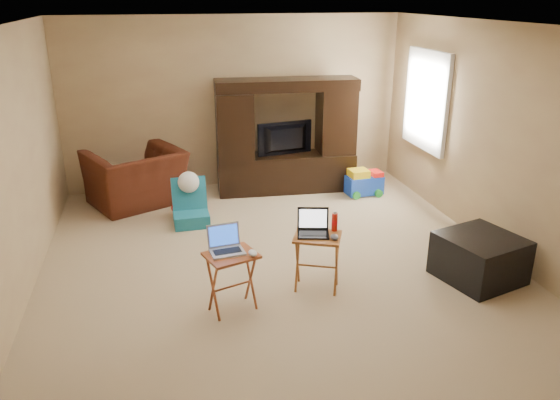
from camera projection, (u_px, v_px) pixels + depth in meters
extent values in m
plane|color=#CAB38B|center=(276.00, 261.00, 6.02)|extent=(5.50, 5.50, 0.00)
plane|color=silver|center=(275.00, 24.00, 5.13)|extent=(5.50, 5.50, 0.00)
plane|color=tan|center=(235.00, 103.00, 8.08)|extent=(5.00, 0.00, 5.00)
plane|color=tan|center=(382.00, 282.00, 3.07)|extent=(5.00, 0.00, 5.00)
plane|color=tan|center=(12.00, 169.00, 5.05)|extent=(0.00, 5.50, 5.50)
plane|color=tan|center=(493.00, 138.00, 6.10)|extent=(0.00, 5.50, 5.50)
plane|color=white|center=(427.00, 100.00, 7.46)|extent=(0.00, 1.20, 1.20)
cube|color=white|center=(426.00, 100.00, 7.45)|extent=(0.06, 1.14, 1.34)
cube|color=black|center=(286.00, 136.00, 7.92)|extent=(2.05, 0.63, 1.65)
imported|color=black|center=(287.00, 139.00, 7.89)|extent=(0.84, 0.25, 0.48)
imported|color=#46180F|center=(136.00, 178.00, 7.53)|extent=(1.52, 1.45, 0.77)
cube|color=black|center=(480.00, 258.00, 5.59)|extent=(0.90, 0.90, 0.47)
cube|color=#994925|center=(232.00, 282.00, 5.00)|extent=(0.53, 0.48, 0.58)
cube|color=#A35827|center=(317.00, 263.00, 5.37)|extent=(0.55, 0.51, 0.58)
cube|color=#A7A7AC|center=(227.00, 241.00, 4.88)|extent=(0.33, 0.29, 0.24)
cube|color=black|center=(313.00, 224.00, 5.23)|extent=(0.36, 0.32, 0.24)
ellipsoid|color=silver|center=(253.00, 253.00, 4.87)|extent=(0.09, 0.13, 0.05)
ellipsoid|color=#3B3B3F|center=(334.00, 237.00, 5.17)|extent=(0.09, 0.13, 0.05)
cylinder|color=#B4160B|center=(335.00, 222.00, 5.34)|extent=(0.06, 0.06, 0.18)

